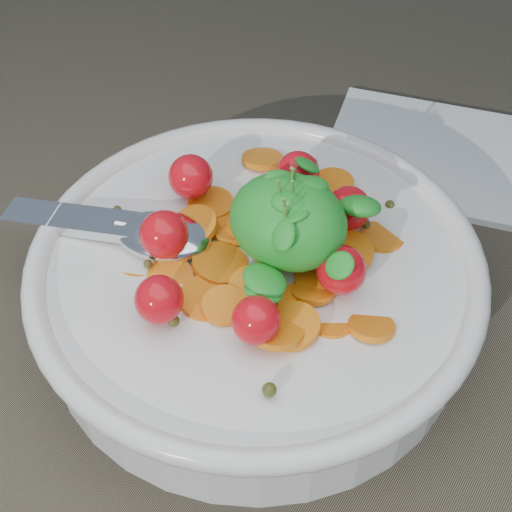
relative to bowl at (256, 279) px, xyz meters
The scene contains 3 objects.
ground 0.05m from the bowl, 142.47° to the right, with size 6.00×6.00×0.00m, color #655C48.
bowl is the anchor object (origin of this frame).
napkin 0.24m from the bowl, 82.60° to the left, with size 0.18×0.15×0.01m, color white.
Camera 1 is at (0.20, -0.26, 0.41)m, focal length 50.00 mm.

